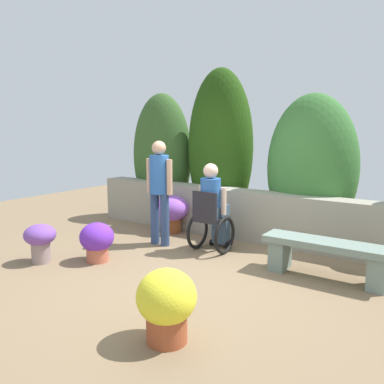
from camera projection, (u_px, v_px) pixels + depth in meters
The scene contains 10 objects.
ground_plane at pixel (190, 273), 5.09m from camera, with size 13.55×13.55×0.00m, color #7F684C.
stone_retaining_wall at pixel (254, 216), 6.52m from camera, with size 6.40×0.40×0.82m, color gray.
hedge_backdrop at pixel (254, 160), 6.97m from camera, with size 6.20×1.03×2.92m.
stone_bench at pixel (326, 254), 4.86m from camera, with size 1.55×0.40×0.48m.
person_in_wheelchair at pixel (212, 210), 5.92m from camera, with size 0.53×0.66×1.33m.
person_standing_companion at pixel (159, 186), 6.18m from camera, with size 0.49×0.30×1.65m.
flower_pot_purple_near at pixel (171, 211), 7.02m from camera, with size 0.61×0.61×0.66m.
flower_pot_terracotta_by_wall at pixel (40, 239), 5.44m from camera, with size 0.43×0.43×0.54m.
flower_pot_red_accent at pixel (97, 240), 5.49m from camera, with size 0.47×0.47×0.55m.
flower_pot_small_foreground at pixel (166, 303), 3.41m from camera, with size 0.52×0.52×0.65m.
Camera 1 is at (2.76, -4.00, 1.84)m, focal length 37.11 mm.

